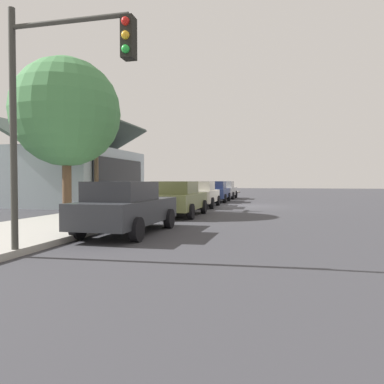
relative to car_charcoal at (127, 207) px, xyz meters
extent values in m
plane|color=#38383D|center=(13.12, -2.64, -0.81)|extent=(120.00, 120.00, 0.00)
cube|color=#A3A099|center=(13.12, 2.96, -0.73)|extent=(60.00, 4.20, 0.16)
cube|color=#2D3035|center=(0.11, 0.00, -0.13)|extent=(4.67, 1.76, 0.70)
cube|color=#27292D|center=(-0.35, 0.00, 0.50)|extent=(2.25, 1.53, 0.56)
cylinder|color=black|center=(1.56, 0.84, -0.48)|extent=(0.66, 0.23, 0.66)
cylinder|color=black|center=(1.55, -0.87, -0.48)|extent=(0.66, 0.23, 0.66)
cylinder|color=black|center=(-1.32, 0.87, -0.48)|extent=(0.66, 0.23, 0.66)
cylinder|color=black|center=(-1.34, -0.85, -0.48)|extent=(0.66, 0.23, 0.66)
cube|color=olive|center=(5.92, 0.00, -0.13)|extent=(4.69, 1.88, 0.70)
cube|color=#61683C|center=(5.45, -0.01, 0.50)|extent=(2.26, 1.63, 0.56)
cylinder|color=black|center=(7.36, 0.93, -0.48)|extent=(0.66, 0.23, 0.66)
cylinder|color=black|center=(7.38, -0.91, -0.48)|extent=(0.66, 0.23, 0.66)
cylinder|color=black|center=(4.46, 0.90, -0.48)|extent=(0.66, 0.23, 0.66)
cylinder|color=black|center=(4.48, -0.93, -0.48)|extent=(0.66, 0.23, 0.66)
cube|color=silver|center=(11.81, 0.14, -0.13)|extent=(4.52, 1.85, 0.70)
cube|color=beige|center=(11.36, 0.12, 0.50)|extent=(2.19, 1.58, 0.56)
cylinder|color=black|center=(13.17, 1.04, -0.48)|extent=(0.67, 0.24, 0.66)
cylinder|color=black|center=(13.22, -0.68, -0.48)|extent=(0.67, 0.24, 0.66)
cylinder|color=black|center=(10.40, 0.96, -0.48)|extent=(0.67, 0.24, 0.66)
cylinder|color=black|center=(10.45, -0.76, -0.48)|extent=(0.67, 0.24, 0.66)
cube|color=navy|center=(17.50, 0.22, -0.13)|extent=(4.58, 1.93, 0.70)
cube|color=navy|center=(17.04, 0.21, 0.50)|extent=(2.22, 1.65, 0.56)
cylinder|color=black|center=(18.88, 1.16, -0.48)|extent=(0.67, 0.24, 0.66)
cylinder|color=black|center=(18.93, -0.65, -0.48)|extent=(0.67, 0.24, 0.66)
cylinder|color=black|center=(16.07, 1.09, -0.48)|extent=(0.67, 0.24, 0.66)
cylinder|color=black|center=(16.12, -0.72, -0.48)|extent=(0.67, 0.24, 0.66)
cube|color=silver|center=(22.77, 0.24, -0.13)|extent=(4.62, 1.86, 0.70)
cube|color=#A0A2A6|center=(22.31, 0.24, 0.50)|extent=(2.22, 1.61, 0.56)
cylinder|color=black|center=(24.19, 1.16, -0.48)|extent=(0.66, 0.23, 0.66)
cylinder|color=black|center=(24.21, -0.64, -0.48)|extent=(0.66, 0.23, 0.66)
cylinder|color=black|center=(21.34, 1.13, -0.48)|extent=(0.66, 0.23, 0.66)
cylinder|color=black|center=(21.36, -0.68, -0.48)|extent=(0.66, 0.23, 0.66)
cube|color=#ADBCC6|center=(12.38, 9.36, 1.05)|extent=(9.28, 6.99, 3.72)
cube|color=black|center=(12.38, 5.82, 1.23)|extent=(7.43, 0.08, 2.08)
cube|color=#3F4C47|center=(12.38, 7.61, 3.84)|extent=(9.88, 3.79, 2.12)
cube|color=#3F4C47|center=(12.38, 11.10, 3.84)|extent=(9.88, 3.79, 2.12)
cylinder|color=brown|center=(5.76, 5.65, 0.95)|extent=(0.44, 0.44, 3.52)
sphere|color=#47844C|center=(5.76, 5.65, 4.15)|extent=(5.27, 5.27, 5.27)
cylinder|color=#383833|center=(-3.69, 0.96, 1.79)|extent=(0.14, 0.14, 5.20)
cylinder|color=#383833|center=(-3.69, -0.34, 3.99)|extent=(0.10, 2.60, 0.10)
cube|color=black|center=(-3.69, -1.64, 3.54)|extent=(0.28, 0.24, 0.80)
sphere|color=red|center=(-3.84, -1.64, 3.80)|extent=(0.16, 0.16, 0.16)
sphere|color=yellow|center=(-3.84, -1.64, 3.54)|extent=(0.16, 0.16, 0.16)
sphere|color=green|center=(-3.84, -1.64, 3.28)|extent=(0.16, 0.16, 0.16)
cylinder|color=brown|center=(8.60, 5.56, 2.94)|extent=(0.24, 0.24, 7.50)
cube|color=brown|center=(8.60, 5.56, 6.09)|extent=(1.80, 0.12, 0.12)
cylinder|color=red|center=(13.64, 1.56, -0.38)|extent=(0.22, 0.22, 0.55)
sphere|color=red|center=(13.64, 1.56, -0.03)|extent=(0.18, 0.18, 0.18)
camera|label=1|loc=(-10.31, -4.44, 0.79)|focal=34.14mm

